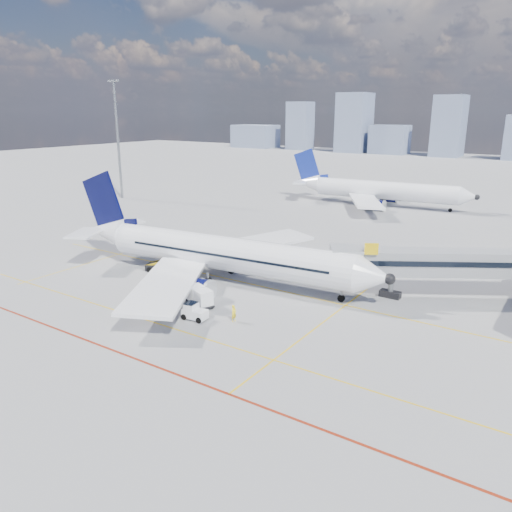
# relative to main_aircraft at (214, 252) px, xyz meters

# --- Properties ---
(ground) EXTENTS (420.00, 420.00, 0.00)m
(ground) POSITION_rel_main_aircraft_xyz_m (2.42, -7.27, -3.22)
(ground) COLOR gray
(ground) RESTS_ON ground
(apron_markings) EXTENTS (90.00, 35.12, 0.01)m
(apron_markings) POSITION_rel_main_aircraft_xyz_m (1.84, -11.19, -3.21)
(apron_markings) COLOR #DEB00B
(apron_markings) RESTS_ON ground
(jet_bridge) EXTENTS (23.55, 15.78, 6.30)m
(jet_bridge) POSITION_rel_main_aircraft_xyz_m (25.93, 9.64, 0.52)
(jet_bridge) COLOR gray
(jet_bridge) RESTS_ON ground
(floodlight_mast_nw) EXTENTS (3.20, 0.61, 25.45)m
(floodlight_mast_nw) POSITION_rel_main_aircraft_xyz_m (-52.58, 32.72, 10.37)
(floodlight_mast_nw) COLOR gray
(floodlight_mast_nw) RESTS_ON ground
(distant_skyline) EXTENTS (257.43, 15.99, 26.92)m
(distant_skyline) POSITION_rel_main_aircraft_xyz_m (6.54, 182.73, 7.05)
(distant_skyline) COLOR #7684A3
(distant_skyline) RESTS_ON ground
(main_aircraft) EXTENTS (41.44, 36.06, 12.10)m
(main_aircraft) POSITION_rel_main_aircraft_xyz_m (0.00, 0.00, 0.00)
(main_aircraft) COLOR white
(main_aircraft) RESTS_ON ground
(second_aircraft) EXTENTS (38.71, 33.69, 11.31)m
(second_aircraft) POSITION_rel_main_aircraft_xyz_m (-1.14, 55.93, 0.00)
(second_aircraft) COLOR white
(second_aircraft) RESTS_ON ground
(baggage_tug) EXTENTS (2.46, 1.62, 1.63)m
(baggage_tug) POSITION_rel_main_aircraft_xyz_m (5.79, -10.57, -2.44)
(baggage_tug) COLOR white
(baggage_tug) RESTS_ON ground
(cargo_dolly) EXTENTS (3.81, 2.74, 1.91)m
(cargo_dolly) POSITION_rel_main_aircraft_xyz_m (4.06, -7.63, -2.17)
(cargo_dolly) COLOR black
(cargo_dolly) RESTS_ON ground
(belt_loader) EXTENTS (6.70, 3.81, 2.74)m
(belt_loader) POSITION_rel_main_aircraft_xyz_m (-6.61, -1.24, -2.51)
(belt_loader) COLOR black
(belt_loader) RESTS_ON ground
(ramp_worker) EXTENTS (0.47, 0.64, 1.64)m
(ramp_worker) POSITION_rel_main_aircraft_xyz_m (9.29, -8.87, -2.40)
(ramp_worker) COLOR yellow
(ramp_worker) RESTS_ON ground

